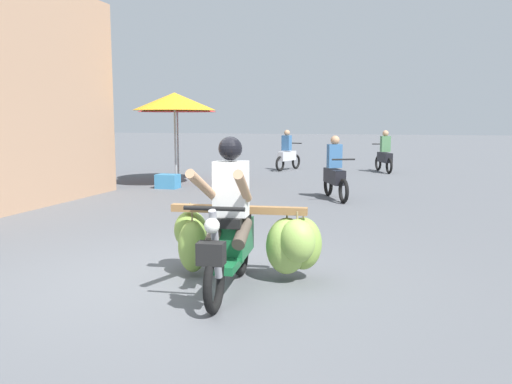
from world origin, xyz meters
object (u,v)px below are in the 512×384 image
Objects in this scene: motorbike_distant_ahead_left at (287,154)px; market_umbrella_further_along at (177,105)px; market_umbrella_near_shop at (174,101)px; motorbike_main_loaded at (250,236)px; motorbike_distant_ahead_right at (385,155)px; produce_crate at (168,181)px; motorbike_distant_far_ahead at (335,173)px.

motorbike_distant_ahead_left is 4.92m from market_umbrella_further_along.
motorbike_main_loaded is at bearing -60.57° from market_umbrella_near_shop.
motorbike_distant_ahead_right is (3.28, 0.16, 0.00)m from motorbike_distant_ahead_left.
motorbike_main_loaded reaches higher than motorbike_distant_ahead_left.
market_umbrella_further_along reaches higher than produce_crate.
motorbike_distant_ahead_left is 0.67× the size of market_umbrella_further_along.
produce_crate is (0.40, -1.58, -1.97)m from market_umbrella_further_along.
produce_crate is at bearing -131.77° from motorbike_distant_ahead_right.
motorbike_distant_ahead_right is 7.56m from market_umbrella_near_shop.
market_umbrella_near_shop is at bearing 119.43° from motorbike_main_loaded.
market_umbrella_near_shop reaches higher than motorbike_distant_ahead_right.
motorbike_distant_far_ahead is 4.43m from produce_crate.
motorbike_main_loaded reaches higher than motorbike_distant_ahead_right.
market_umbrella_near_shop is (-1.91, -5.08, 1.65)m from motorbike_distant_ahead_left.
motorbike_distant_far_ahead is at bearing -15.67° from market_umbrella_near_shop.
motorbike_distant_ahead_left is 0.64× the size of market_umbrella_near_shop.
motorbike_distant_ahead_right is 2.75× the size of produce_crate.
motorbike_distant_ahead_right and motorbike_distant_far_ahead have the same top height.
market_umbrella_near_shop is at bearing -69.42° from market_umbrella_further_along.
motorbike_distant_ahead_left is (-2.39, 12.70, 0.05)m from motorbike_main_loaded.
motorbike_distant_ahead_left is at bearing 100.66° from motorbike_main_loaded.
motorbike_main_loaded is 1.17× the size of motorbike_distant_ahead_right.
motorbike_distant_ahead_right is at bearing 2.84° from motorbike_distant_ahead_left.
motorbike_distant_far_ahead is at bearing -25.36° from market_umbrella_further_along.
market_umbrella_further_along is (-4.76, 2.26, 1.58)m from motorbike_distant_far_ahead.
motorbike_distant_ahead_right is at bearing 82.80° from motorbike_distant_far_ahead.
market_umbrella_further_along is 2.56m from produce_crate.
motorbike_distant_ahead_right is at bearing 37.08° from market_umbrella_further_along.
motorbike_distant_ahead_left is 5.95m from produce_crate.
motorbike_distant_ahead_right is 7.17m from market_umbrella_further_along.
motorbike_main_loaded is 0.77× the size of market_umbrella_further_along.
motorbike_main_loaded is 1.15× the size of motorbike_distant_ahead_left.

